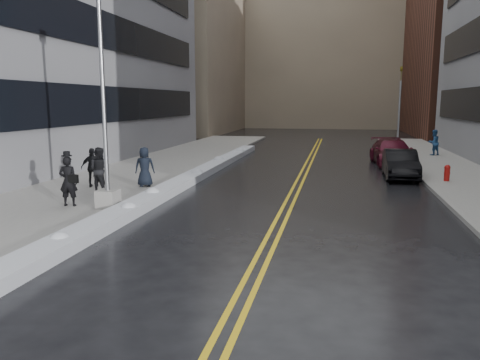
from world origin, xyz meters
The scene contains 18 objects.
ground centered at (0.00, 0.00, 0.00)m, with size 160.00×160.00×0.00m, color black.
sidewalk_west centered at (-5.75, 10.00, 0.07)m, with size 5.50×50.00×0.15m, color gray.
sidewalk_east centered at (10.00, 10.00, 0.07)m, with size 4.00×50.00×0.15m, color gray.
lane_line_left centered at (2.35, 10.00, 0.00)m, with size 0.12×50.00×0.01m, color gold.
lane_line_right centered at (2.65, 10.00, 0.00)m, with size 0.12×50.00×0.01m, color gold.
snow_ridge centered at (-2.45, 8.00, 0.17)m, with size 0.90×30.00×0.34m, color silver.
building_west_far centered at (-15.50, 44.00, 9.00)m, with size 14.00×22.00×18.00m, color gray.
building_far centered at (2.00, 60.00, 11.00)m, with size 36.00×16.00×22.00m, color gray.
lamppost centered at (-3.30, 2.00, 2.53)m, with size 0.65×0.65×7.62m.
fire_hydrant centered at (9.00, 10.00, 0.55)m, with size 0.26×0.26×0.73m.
traffic_signal centered at (8.50, 24.00, 3.40)m, with size 0.16×0.20×6.00m.
pedestrian_fedora centered at (-4.72, 1.97, 1.00)m, with size 0.62×0.41×1.70m, color black.
pedestrian_b centered at (-4.86, 4.40, 1.04)m, with size 0.86×0.67×1.77m, color black.
pedestrian_c centered at (-3.68, 5.99, 0.98)m, with size 0.81×0.53×1.65m, color black.
pedestrian_d centered at (-5.72, 5.41, 0.96)m, with size 0.95×0.40×1.62m, color black.
pedestrian_east centered at (10.40, 20.71, 0.99)m, with size 0.82×0.64×1.68m, color navy.
car_black centered at (7.16, 11.33, 0.69)m, with size 1.46×4.17×1.38m, color black.
car_maroon centered at (7.30, 16.27, 0.74)m, with size 2.08×5.11×1.48m, color #450B1A.
Camera 1 is at (4.14, -12.08, 3.66)m, focal length 35.00 mm.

